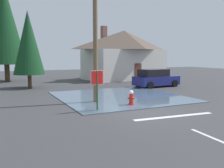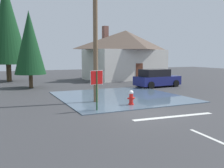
{
  "view_description": "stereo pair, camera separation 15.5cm",
  "coord_description": "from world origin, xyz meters",
  "px_view_note": "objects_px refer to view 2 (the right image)",
  "views": [
    {
      "loc": [
        -6.97,
        -10.83,
        2.88
      ],
      "look_at": [
        -0.72,
        2.42,
        1.22
      ],
      "focal_mm": 40.09,
      "sensor_mm": 36.0,
      "label": 1
    },
    {
      "loc": [
        -6.83,
        -10.89,
        2.88
      ],
      "look_at": [
        -0.72,
        2.42,
        1.22
      ],
      "focal_mm": 40.09,
      "sensor_mm": 36.0,
      "label": 2
    }
  ],
  "objects_px": {
    "house": "(126,54)",
    "stop_sign_near": "(97,82)",
    "utility_pole": "(95,35)",
    "pine_tree_far_center": "(30,43)",
    "pine_tree_tall_left": "(7,24)",
    "fire_hydrant": "(131,98)",
    "parked_car": "(157,78)"
  },
  "relations": [
    {
      "from": "fire_hydrant",
      "to": "pine_tree_far_center",
      "type": "height_order",
      "value": "pine_tree_far_center"
    },
    {
      "from": "utility_pole",
      "to": "house",
      "type": "height_order",
      "value": "utility_pole"
    },
    {
      "from": "pine_tree_far_center",
      "to": "utility_pole",
      "type": "bearing_deg",
      "value": -72.95
    },
    {
      "from": "utility_pole",
      "to": "pine_tree_tall_left",
      "type": "xyz_separation_m",
      "value": [
        -4.3,
        16.17,
        2.28
      ]
    },
    {
      "from": "utility_pole",
      "to": "pine_tree_far_center",
      "type": "distance_m",
      "value": 9.47
    },
    {
      "from": "parked_car",
      "to": "fire_hydrant",
      "type": "bearing_deg",
      "value": -133.66
    },
    {
      "from": "fire_hydrant",
      "to": "pine_tree_far_center",
      "type": "relative_size",
      "value": 0.13
    },
    {
      "from": "stop_sign_near",
      "to": "house",
      "type": "bearing_deg",
      "value": 57.68
    },
    {
      "from": "stop_sign_near",
      "to": "parked_car",
      "type": "bearing_deg",
      "value": 39.68
    },
    {
      "from": "parked_car",
      "to": "pine_tree_far_center",
      "type": "distance_m",
      "value": 11.92
    },
    {
      "from": "stop_sign_near",
      "to": "house",
      "type": "height_order",
      "value": "house"
    },
    {
      "from": "utility_pole",
      "to": "house",
      "type": "relative_size",
      "value": 0.72
    },
    {
      "from": "house",
      "to": "parked_car",
      "type": "relative_size",
      "value": 2.49
    },
    {
      "from": "stop_sign_near",
      "to": "fire_hydrant",
      "type": "relative_size",
      "value": 2.4
    },
    {
      "from": "house",
      "to": "stop_sign_near",
      "type": "bearing_deg",
      "value": -122.32
    },
    {
      "from": "fire_hydrant",
      "to": "pine_tree_far_center",
      "type": "distance_m",
      "value": 12.17
    },
    {
      "from": "stop_sign_near",
      "to": "pine_tree_far_center",
      "type": "height_order",
      "value": "pine_tree_far_center"
    },
    {
      "from": "pine_tree_tall_left",
      "to": "pine_tree_far_center",
      "type": "relative_size",
      "value": 1.59
    },
    {
      "from": "house",
      "to": "pine_tree_far_center",
      "type": "distance_m",
      "value": 12.68
    },
    {
      "from": "house",
      "to": "pine_tree_tall_left",
      "type": "distance_m",
      "value": 14.08
    },
    {
      "from": "stop_sign_near",
      "to": "utility_pole",
      "type": "height_order",
      "value": "utility_pole"
    },
    {
      "from": "utility_pole",
      "to": "pine_tree_far_center",
      "type": "relative_size",
      "value": 1.15
    },
    {
      "from": "house",
      "to": "pine_tree_tall_left",
      "type": "bearing_deg",
      "value": 168.31
    },
    {
      "from": "fire_hydrant",
      "to": "house",
      "type": "distance_m",
      "value": 17.13
    },
    {
      "from": "utility_pole",
      "to": "pine_tree_tall_left",
      "type": "relative_size",
      "value": 0.72
    },
    {
      "from": "stop_sign_near",
      "to": "parked_car",
      "type": "xyz_separation_m",
      "value": [
        8.77,
        7.27,
        -0.73
      ]
    },
    {
      "from": "fire_hydrant",
      "to": "pine_tree_tall_left",
      "type": "xyz_separation_m",
      "value": [
        -5.83,
        17.91,
        5.96
      ]
    },
    {
      "from": "house",
      "to": "parked_car",
      "type": "bearing_deg",
      "value": -97.82
    },
    {
      "from": "house",
      "to": "pine_tree_far_center",
      "type": "xyz_separation_m",
      "value": [
        -11.88,
        -4.34,
        0.92
      ]
    },
    {
      "from": "parked_car",
      "to": "pine_tree_far_center",
      "type": "xyz_separation_m",
      "value": [
        -10.73,
        4.08,
        3.24
      ]
    },
    {
      "from": "fire_hydrant",
      "to": "parked_car",
      "type": "height_order",
      "value": "parked_car"
    },
    {
      "from": "house",
      "to": "fire_hydrant",
      "type": "bearing_deg",
      "value": -116.58
    }
  ]
}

